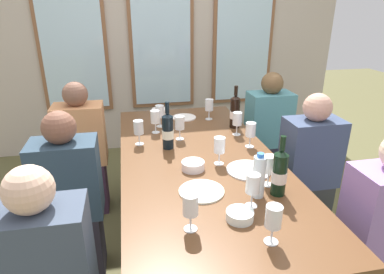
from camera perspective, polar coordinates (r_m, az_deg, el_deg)
ground_plane at (r=2.53m, az=1.11°, el=-18.85°), size 12.00×12.00×0.00m
back_wall_with_windows at (r=3.89m, az=-5.38°, el=18.93°), size 4.18×0.10×2.90m
dining_table at (r=2.16m, az=1.24°, el=-5.34°), size 0.98×2.12×0.74m
white_plate_0 at (r=2.85m, az=-1.38°, el=3.36°), size 0.20×0.20×0.01m
white_plate_1 at (r=1.76m, az=1.64°, el=-9.25°), size 0.24×0.24×0.01m
white_plate_2 at (r=1.99m, az=9.65°, el=-5.60°), size 0.26×0.26×0.01m
wine_bottle_0 at (r=1.75m, az=14.75°, el=-5.89°), size 0.08×0.08×0.32m
wine_bottle_1 at (r=2.23m, az=-4.17°, el=1.07°), size 0.08×0.08×0.32m
wine_bottle_2 at (r=2.62m, az=7.36°, el=4.34°), size 0.08×0.08×0.33m
tasting_bowl_0 at (r=2.95m, az=-5.54°, el=4.36°), size 0.14×0.14×0.05m
tasting_bowl_1 at (r=1.57m, az=8.17°, el=-13.12°), size 0.13×0.13×0.04m
tasting_bowl_2 at (r=1.97m, az=0.17°, el=-4.90°), size 0.14×0.14×0.05m
water_bottle at (r=1.71m, az=11.37°, el=-6.61°), size 0.06×0.06×0.24m
wine_glass_0 at (r=1.41m, az=13.79°, el=-13.24°), size 0.07×0.07×0.17m
wine_glass_1 at (r=1.44m, az=-0.26°, el=-11.82°), size 0.07×0.07×0.17m
wine_glass_2 at (r=2.50m, az=-6.33°, el=3.36°), size 0.07×0.07×0.17m
wine_glass_3 at (r=2.63m, az=-5.56°, el=4.29°), size 0.07×0.07×0.17m
wine_glass_4 at (r=2.47m, az=7.75°, el=3.02°), size 0.07×0.07×0.17m
wine_glass_5 at (r=2.27m, az=9.99°, el=1.05°), size 0.07×0.07×0.17m
wine_glass_6 at (r=2.01m, az=4.72°, el=-1.62°), size 0.07×0.07×0.17m
wine_glass_7 at (r=1.62m, az=10.34°, el=-8.10°), size 0.07×0.07×0.17m
wine_glass_8 at (r=2.79m, az=2.95°, el=5.33°), size 0.07×0.07×0.17m
wine_glass_9 at (r=1.82m, az=13.11°, el=-4.77°), size 0.07×0.07×0.17m
wine_glass_10 at (r=2.37m, az=-2.13°, el=2.35°), size 0.07×0.07×0.17m
wine_glass_11 at (r=2.31m, az=-9.13°, el=1.45°), size 0.07×0.07×0.17m
seated_person_0 at (r=2.84m, az=-18.14°, el=-2.62°), size 0.38×0.24×1.11m
seated_person_1 at (r=3.11m, az=12.78°, el=0.16°), size 0.38×0.24×1.11m
seated_person_3 at (r=2.05m, az=29.41°, el=-14.88°), size 0.38×0.24×1.11m
seated_person_4 at (r=2.20m, az=-20.00°, el=-10.50°), size 0.38×0.24×1.11m
seated_person_5 at (r=2.53m, az=19.20°, el=-5.84°), size 0.38×0.24×1.11m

